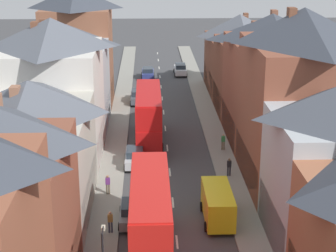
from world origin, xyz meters
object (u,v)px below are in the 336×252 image
object	(u,v)px
delivery_van	(218,204)
pedestrian_mid_right	(108,183)
double_decker_bus_lead	(150,218)
car_mid_black	(180,69)
car_parked_left_b	(148,73)
car_mid_white	(138,96)
car_near_blue	(132,212)
pedestrian_far_left	(229,166)
double_decker_bus_mid_street	(149,116)
pedestrian_far_right	(223,141)
pedestrian_mid_left	(110,221)
car_near_silver	(135,157)

from	to	relation	value
delivery_van	pedestrian_mid_right	bearing A→B (deg)	151.19
double_decker_bus_lead	car_mid_black	xyz separation A→B (m)	(4.91, 50.96, -1.97)
car_parked_left_b	car_mid_white	world-z (taller)	car_mid_white
car_near_blue	car_parked_left_b	distance (m)	44.07
pedestrian_mid_right	pedestrian_far_left	distance (m)	10.66
car_near_blue	car_mid_black	xyz separation A→B (m)	(6.20, 46.15, 0.03)
double_decker_bus_lead	car_mid_white	world-z (taller)	double_decker_bus_lead
double_decker_bus_mid_street	pedestrian_far_right	size ratio (longest dim) A/B	6.71
car_parked_left_b	pedestrian_far_left	distance (m)	36.95
pedestrian_mid_left	pedestrian_far_left	world-z (taller)	same
double_decker_bus_lead	double_decker_bus_mid_street	xyz separation A→B (m)	(0.00, 21.54, 0.00)
car_near_blue	double_decker_bus_lead	bearing A→B (deg)	-74.98
pedestrian_mid_left	pedestrian_mid_right	distance (m)	6.28
double_decker_bus_lead	pedestrian_mid_left	bearing A→B (deg)	131.55
car_near_blue	car_near_silver	distance (m)	10.78
car_near_silver	delivery_van	size ratio (longest dim) A/B	0.83
car_parked_left_b	pedestrian_mid_left	world-z (taller)	pedestrian_mid_left
pedestrian_mid_left	pedestrian_mid_right	bearing A→B (deg)	95.20
double_decker_bus_lead	pedestrian_far_left	world-z (taller)	double_decker_bus_lead
car_mid_black	car_parked_left_b	size ratio (longest dim) A/B	1.03
car_near_silver	pedestrian_mid_right	xyz separation A→B (m)	(-2.03, -6.24, 0.20)
car_near_blue	car_mid_black	bearing A→B (deg)	82.35
car_near_blue	pedestrian_mid_left	size ratio (longest dim) A/B	2.61
car_mid_white	delivery_van	bearing A→B (deg)	-78.74
pedestrian_far_left	pedestrian_far_right	bearing A→B (deg)	87.10
car_mid_white	pedestrian_far_right	bearing A→B (deg)	-63.70
pedestrian_mid_left	car_mid_black	bearing A→B (deg)	80.91
car_mid_black	pedestrian_mid_left	world-z (taller)	pedestrian_mid_left
car_near_silver	pedestrian_mid_right	distance (m)	6.56
car_near_blue	delivery_van	xyz separation A→B (m)	(6.20, 0.02, 0.52)
pedestrian_far_left	car_mid_black	bearing A→B (deg)	92.89
car_parked_left_b	pedestrian_mid_left	bearing A→B (deg)	-93.45
car_near_blue	car_mid_black	distance (m)	46.57
car_parked_left_b	delivery_van	world-z (taller)	delivery_van
pedestrian_mid_left	double_decker_bus_mid_street	bearing A→B (deg)	81.52
car_parked_left_b	pedestrian_far_left	size ratio (longest dim) A/B	2.75
car_mid_white	pedestrian_mid_left	size ratio (longest dim) A/B	2.83
car_mid_white	pedestrian_far_left	bearing A→B (deg)	-70.85
pedestrian_far_left	pedestrian_far_right	world-z (taller)	same
double_decker_bus_mid_street	car_parked_left_b	world-z (taller)	double_decker_bus_mid_street
pedestrian_mid_right	car_mid_black	bearing A→B (deg)	78.82
pedestrian_mid_left	delivery_van	bearing A→B (deg)	12.71
pedestrian_mid_right	delivery_van	bearing A→B (deg)	-28.81
car_mid_black	delivery_van	xyz separation A→B (m)	(-0.00, -46.13, 0.49)
pedestrian_mid_right	car_near_blue	bearing A→B (deg)	-65.96
pedestrian_mid_left	pedestrian_far_right	xyz separation A→B (m)	(9.92, 15.76, 0.00)
double_decker_bus_mid_street	car_near_blue	bearing A→B (deg)	-94.41
double_decker_bus_lead	pedestrian_far_right	xyz separation A→B (m)	(7.17, 18.87, -1.78)
delivery_van	pedestrian_far_left	bearing A→B (deg)	75.91
pedestrian_mid_left	pedestrian_far_left	size ratio (longest dim) A/B	1.00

